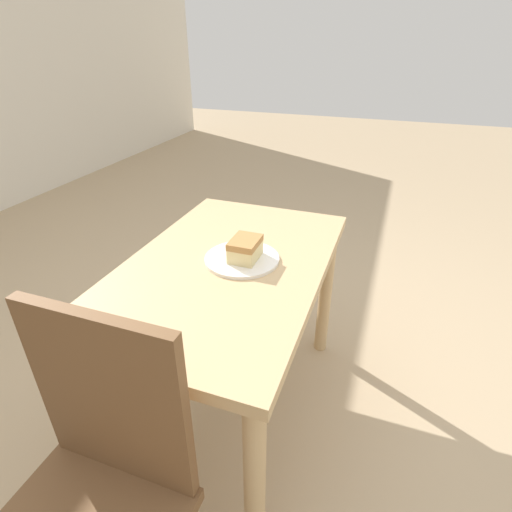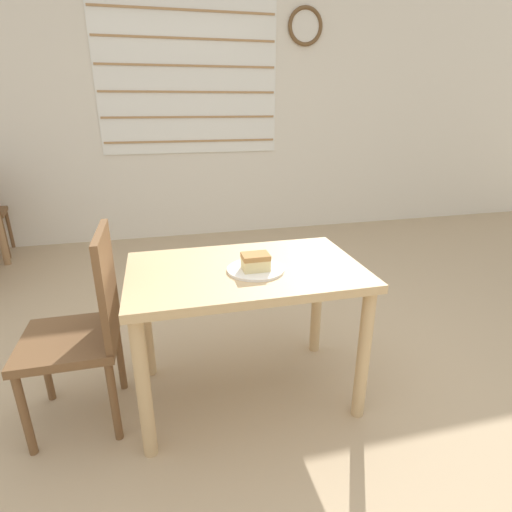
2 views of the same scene
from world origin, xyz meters
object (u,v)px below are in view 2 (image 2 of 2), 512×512
cake_slice (256,262)px  dining_table_near (246,289)px  chair_near_window (85,325)px  plate (256,269)px

cake_slice → dining_table_near: bearing=118.4°
chair_near_window → plate: chair_near_window is taller
plate → cake_slice: size_ratio=2.16×
dining_table_near → chair_near_window: size_ratio=1.16×
plate → dining_table_near: bearing=127.6°
plate → cake_slice: cake_slice is taller
chair_near_window → plate: 0.80m
dining_table_near → cake_slice: cake_slice is taller
plate → cake_slice: 0.05m
chair_near_window → cake_slice: chair_near_window is taller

